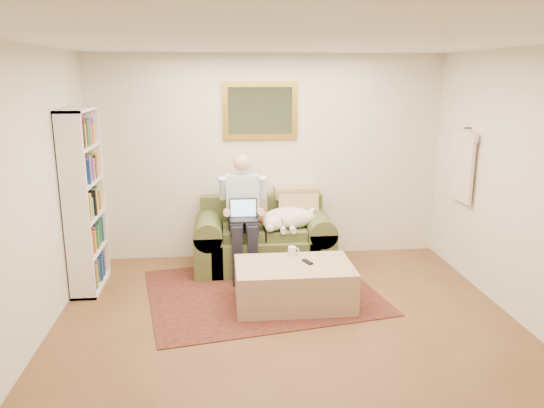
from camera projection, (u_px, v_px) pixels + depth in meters
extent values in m
cube|color=brown|center=(294.00, 347.00, 4.69)|extent=(4.50, 5.00, 0.01)
cube|color=white|center=(297.00, 41.00, 4.06)|extent=(4.50, 5.00, 0.01)
cube|color=silver|center=(268.00, 158.00, 6.79)|extent=(4.50, 0.01, 2.60)
cube|color=silver|center=(11.00, 212.00, 4.16)|extent=(0.01, 5.00, 2.60)
cube|color=black|center=(262.00, 292.00, 5.86)|extent=(2.74, 2.35, 0.01)
cube|color=#424725|center=(264.00, 251.00, 6.56)|extent=(1.28, 0.82, 0.42)
cube|color=#424725|center=(261.00, 211.00, 6.81)|extent=(1.55, 0.18, 0.43)
cube|color=#424725|center=(209.00, 249.00, 6.49)|extent=(0.34, 0.82, 0.85)
cube|color=#424725|center=(318.00, 246.00, 6.62)|extent=(0.34, 0.82, 0.85)
cube|color=#424725|center=(243.00, 232.00, 6.43)|extent=(0.49, 0.55, 0.12)
cube|color=#424725|center=(285.00, 231.00, 6.47)|extent=(0.49, 0.55, 0.12)
cube|color=black|center=(244.00, 220.00, 6.19)|extent=(0.33, 0.23, 0.02)
cube|color=black|center=(243.00, 208.00, 6.28)|extent=(0.33, 0.06, 0.23)
cube|color=#99BFF2|center=(243.00, 208.00, 6.27)|extent=(0.30, 0.05, 0.19)
cube|color=tan|center=(294.00, 284.00, 5.52)|extent=(1.21, 0.77, 0.44)
cylinder|color=white|center=(292.00, 251.00, 5.72)|extent=(0.08, 0.08, 0.10)
cube|color=black|center=(307.00, 262.00, 5.51)|extent=(0.10, 0.16, 0.02)
cube|color=gold|center=(260.00, 111.00, 6.61)|extent=(0.94, 0.04, 0.72)
cube|color=gray|center=(260.00, 111.00, 6.59)|extent=(0.80, 0.01, 0.58)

